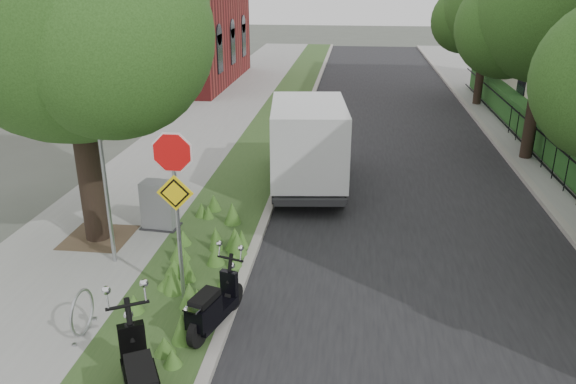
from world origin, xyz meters
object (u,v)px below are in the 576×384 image
object	(u,v)px
sign_assembly	(175,184)
utility_cabinet	(159,206)
scooter_far	(210,312)
box_truck	(308,140)

from	to	relation	value
sign_assembly	utility_cabinet	distance (m)	3.64
scooter_far	box_truck	distance (m)	7.23
scooter_far	utility_cabinet	world-z (taller)	utility_cabinet
scooter_far	box_truck	world-z (taller)	box_truck
box_truck	utility_cabinet	size ratio (longest dim) A/B	4.34
sign_assembly	scooter_far	distance (m)	2.18
sign_assembly	box_truck	world-z (taller)	sign_assembly
scooter_far	box_truck	size ratio (longest dim) A/B	0.33
scooter_far	utility_cabinet	distance (m)	4.40
utility_cabinet	sign_assembly	bearing A→B (deg)	-64.36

